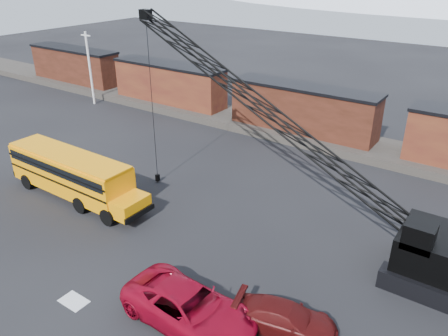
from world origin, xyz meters
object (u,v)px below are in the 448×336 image
object	(u,v)px
school_bus	(74,174)
maroon_suv	(285,318)
crawler_crane	(296,135)
red_pickup	(189,307)

from	to	relation	value
school_bus	maroon_suv	distance (m)	17.70
crawler_crane	school_bus	bearing A→B (deg)	-160.44
school_bus	crawler_crane	distance (m)	15.34
maroon_suv	crawler_crane	size ratio (longest dim) A/B	0.20
school_bus	maroon_suv	size ratio (longest dim) A/B	2.52
red_pickup	school_bus	bearing A→B (deg)	73.54
crawler_crane	red_pickup	bearing A→B (deg)	-90.84
school_bus	maroon_suv	world-z (taller)	school_bus
maroon_suv	crawler_crane	world-z (taller)	crawler_crane
red_pickup	crawler_crane	xyz separation A→B (m)	(0.14, 9.53, 5.26)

